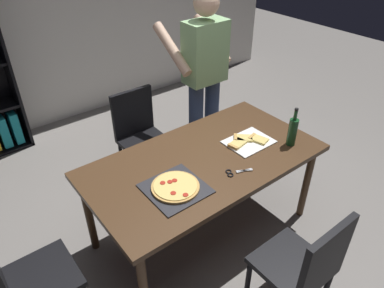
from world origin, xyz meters
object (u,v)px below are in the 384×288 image
at_px(dining_table, 204,166).
at_px(wine_bottle, 293,131).
at_px(chair_far_side, 140,131).
at_px(chair_near_camera, 305,265).
at_px(kitchen_scissors, 235,172).
at_px(pepperoni_pizza_on_tray, 175,187).
at_px(chair_left_end, 23,278).
at_px(person_serving_pizza, 204,76).

height_order(dining_table, wine_bottle, wine_bottle).
bearing_deg(wine_bottle, chair_far_side, 118.00).
xyz_separation_m(dining_table, chair_near_camera, (-0.00, -0.96, -0.17)).
relative_size(chair_near_camera, wine_bottle, 2.85).
xyz_separation_m(dining_table, chair_far_side, (0.00, 0.96, -0.17)).
xyz_separation_m(wine_bottle, kitchen_scissors, (-0.59, 0.01, -0.11)).
xyz_separation_m(pepperoni_pizza_on_tray, wine_bottle, (1.02, -0.12, 0.10)).
distance_m(chair_near_camera, chair_left_end, 1.67).
bearing_deg(chair_near_camera, chair_far_side, 90.00).
bearing_deg(dining_table, chair_left_end, 180.00).
bearing_deg(pepperoni_pizza_on_tray, chair_near_camera, -65.70).
xyz_separation_m(chair_left_end, pepperoni_pizza_on_tray, (1.00, -0.14, 0.25)).
relative_size(chair_far_side, kitchen_scissors, 4.57).
bearing_deg(chair_left_end, chair_near_camera, -34.97).
xyz_separation_m(chair_near_camera, pepperoni_pizza_on_tray, (-0.37, 0.81, 0.25)).
height_order(dining_table, chair_far_side, chair_far_side).
bearing_deg(dining_table, kitchen_scissors, -77.02).
distance_m(chair_left_end, pepperoni_pizza_on_tray, 1.04).
bearing_deg(kitchen_scissors, dining_table, 102.98).
distance_m(chair_left_end, kitchen_scissors, 1.47).
bearing_deg(chair_left_end, dining_table, 0.00).
distance_m(chair_left_end, wine_bottle, 2.07).
distance_m(person_serving_pizza, wine_bottle, 1.01).
distance_m(chair_far_side, chair_left_end, 1.67).
relative_size(wine_bottle, kitchen_scissors, 1.60).
distance_m(dining_table, chair_near_camera, 0.97).
height_order(chair_far_side, person_serving_pizza, person_serving_pizza).
height_order(dining_table, kitchen_scissors, kitchen_scissors).
relative_size(chair_near_camera, person_serving_pizza, 0.51).
bearing_deg(wine_bottle, chair_left_end, 172.48).
bearing_deg(chair_far_side, person_serving_pizza, -20.29).
bearing_deg(pepperoni_pizza_on_tray, dining_table, 21.24).
distance_m(chair_left_end, person_serving_pizza, 2.15).
bearing_deg(pepperoni_pizza_on_tray, chair_far_side, 71.52).
relative_size(dining_table, person_serving_pizza, 1.01).
height_order(person_serving_pizza, wine_bottle, person_serving_pizza).
bearing_deg(wine_bottle, person_serving_pizza, 93.17).
xyz_separation_m(chair_far_side, wine_bottle, (0.65, -1.22, 0.36)).
height_order(chair_far_side, pepperoni_pizza_on_tray, chair_far_side).
relative_size(dining_table, wine_bottle, 5.59).
bearing_deg(chair_near_camera, dining_table, 90.00).
bearing_deg(chair_near_camera, wine_bottle, 46.71).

